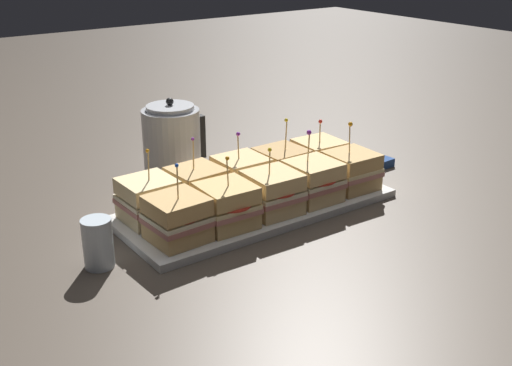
{
  "coord_description": "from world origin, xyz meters",
  "views": [
    {
      "loc": [
        -0.83,
        -1.15,
        0.64
      ],
      "look_at": [
        0.0,
        0.0,
        0.07
      ],
      "focal_mm": 45.0,
      "sensor_mm": 36.0,
      "label": 1
    }
  ],
  "objects_px": {
    "sandwich_front_far_right": "(351,170)",
    "sandwich_back_right": "(281,166)",
    "sandwich_front_far_left": "(177,219)",
    "sandwich_back_center": "(241,177)",
    "kettle_steel": "(172,144)",
    "sandwich_front_left": "(226,206)",
    "drinking_glass": "(98,243)",
    "sandwich_back_left": "(197,188)",
    "sandwich_back_far_left": "(148,200)",
    "sandwich_front_right": "(313,181)",
    "serving_platter": "(256,206)",
    "sandwich_front_center": "(272,193)",
    "napkin_stack": "(368,162)",
    "sandwich_back_far_right": "(319,157)"
  },
  "relations": [
    {
      "from": "sandwich_front_left",
      "to": "sandwich_back_left",
      "type": "xyz_separation_m",
      "value": [
        -0.0,
        0.13,
        -0.0
      ]
    },
    {
      "from": "kettle_steel",
      "to": "serving_platter",
      "type": "bearing_deg",
      "value": -76.63
    },
    {
      "from": "sandwich_front_center",
      "to": "sandwich_back_right",
      "type": "distance_m",
      "value": 0.18
    },
    {
      "from": "drinking_glass",
      "to": "sandwich_front_far_left",
      "type": "bearing_deg",
      "value": -6.73
    },
    {
      "from": "drinking_glass",
      "to": "napkin_stack",
      "type": "distance_m",
      "value": 0.87
    },
    {
      "from": "napkin_stack",
      "to": "sandwich_front_center",
      "type": "bearing_deg",
      "value": -164.03
    },
    {
      "from": "sandwich_front_right",
      "to": "sandwich_back_far_left",
      "type": "bearing_deg",
      "value": 160.92
    },
    {
      "from": "sandwich_front_far_left",
      "to": "drinking_glass",
      "type": "distance_m",
      "value": 0.17
    },
    {
      "from": "sandwich_front_right",
      "to": "sandwich_back_right",
      "type": "height_order",
      "value": "same"
    },
    {
      "from": "sandwich_back_far_right",
      "to": "sandwich_front_right",
      "type": "bearing_deg",
      "value": -135.51
    },
    {
      "from": "kettle_steel",
      "to": "napkin_stack",
      "type": "relative_size",
      "value": 2.05
    },
    {
      "from": "sandwich_back_center",
      "to": "napkin_stack",
      "type": "xyz_separation_m",
      "value": [
        0.44,
        -0.0,
        -0.05
      ]
    },
    {
      "from": "sandwich_back_center",
      "to": "napkin_stack",
      "type": "relative_size",
      "value": 1.47
    },
    {
      "from": "sandwich_front_far_left",
      "to": "sandwich_back_center",
      "type": "distance_m",
      "value": 0.28
    },
    {
      "from": "sandwich_front_far_right",
      "to": "sandwich_back_center",
      "type": "xyz_separation_m",
      "value": [
        -0.25,
        0.12,
        0.0
      ]
    },
    {
      "from": "sandwich_front_left",
      "to": "napkin_stack",
      "type": "distance_m",
      "value": 0.59
    },
    {
      "from": "sandwich_back_right",
      "to": "kettle_steel",
      "type": "bearing_deg",
      "value": 131.31
    },
    {
      "from": "sandwich_front_center",
      "to": "sandwich_back_right",
      "type": "bearing_deg",
      "value": 45.29
    },
    {
      "from": "sandwich_back_far_right",
      "to": "kettle_steel",
      "type": "bearing_deg",
      "value": 144.79
    },
    {
      "from": "sandwich_front_far_right",
      "to": "drinking_glass",
      "type": "height_order",
      "value": "sandwich_front_far_right"
    },
    {
      "from": "sandwich_front_far_right",
      "to": "kettle_steel",
      "type": "relative_size",
      "value": 0.75
    },
    {
      "from": "sandwich_back_center",
      "to": "kettle_steel",
      "type": "height_order",
      "value": "kettle_steel"
    },
    {
      "from": "sandwich_front_far_right",
      "to": "sandwich_back_right",
      "type": "height_order",
      "value": "sandwich_back_right"
    },
    {
      "from": "sandwich_front_left",
      "to": "sandwich_front_far_right",
      "type": "relative_size",
      "value": 0.96
    },
    {
      "from": "serving_platter",
      "to": "sandwich_front_far_right",
      "type": "distance_m",
      "value": 0.27
    },
    {
      "from": "serving_platter",
      "to": "sandwich_back_center",
      "type": "relative_size",
      "value": 4.08
    },
    {
      "from": "serving_platter",
      "to": "sandwich_front_left",
      "type": "height_order",
      "value": "sandwich_front_left"
    },
    {
      "from": "sandwich_back_far_right",
      "to": "sandwich_front_left",
      "type": "bearing_deg",
      "value": -161.63
    },
    {
      "from": "napkin_stack",
      "to": "sandwich_front_left",
      "type": "bearing_deg",
      "value": -167.43
    },
    {
      "from": "sandwich_front_left",
      "to": "sandwich_back_right",
      "type": "xyz_separation_m",
      "value": [
        0.25,
        0.13,
        -0.0
      ]
    },
    {
      "from": "sandwich_front_far_right",
      "to": "sandwich_back_far_left",
      "type": "distance_m",
      "value": 0.52
    },
    {
      "from": "sandwich_front_left",
      "to": "drinking_glass",
      "type": "xyz_separation_m",
      "value": [
        -0.29,
        0.02,
        -0.01
      ]
    },
    {
      "from": "sandwich_front_far_left",
      "to": "napkin_stack",
      "type": "relative_size",
      "value": 1.57
    },
    {
      "from": "sandwich_front_far_left",
      "to": "drinking_glass",
      "type": "relative_size",
      "value": 1.69
    },
    {
      "from": "sandwich_front_left",
      "to": "sandwich_back_center",
      "type": "bearing_deg",
      "value": 45.39
    },
    {
      "from": "sandwich_front_far_right",
      "to": "kettle_steel",
      "type": "bearing_deg",
      "value": 132.65
    },
    {
      "from": "sandwich_back_left",
      "to": "drinking_glass",
      "type": "distance_m",
      "value": 0.31
    },
    {
      "from": "sandwich_front_left",
      "to": "sandwich_front_far_right",
      "type": "bearing_deg",
      "value": 0.5
    },
    {
      "from": "sandwich_front_far_right",
      "to": "sandwich_back_left",
      "type": "xyz_separation_m",
      "value": [
        -0.38,
        0.12,
        0.0
      ]
    },
    {
      "from": "sandwich_front_far_left",
      "to": "sandwich_front_left",
      "type": "xyz_separation_m",
      "value": [
        0.12,
        -0.0,
        0.0
      ]
    },
    {
      "from": "sandwich_front_right",
      "to": "sandwich_front_far_right",
      "type": "height_order",
      "value": "sandwich_front_right"
    },
    {
      "from": "serving_platter",
      "to": "sandwich_back_far_right",
      "type": "distance_m",
      "value": 0.26
    },
    {
      "from": "sandwich_back_left",
      "to": "sandwich_front_center",
      "type": "bearing_deg",
      "value": -45.06
    },
    {
      "from": "sandwich_back_right",
      "to": "drinking_glass",
      "type": "xyz_separation_m",
      "value": [
        -0.55,
        -0.11,
        -0.01
      ]
    },
    {
      "from": "drinking_glass",
      "to": "sandwich_front_left",
      "type": "bearing_deg",
      "value": -4.71
    },
    {
      "from": "sandwich_front_left",
      "to": "serving_platter",
      "type": "bearing_deg",
      "value": 27.17
    },
    {
      "from": "sandwich_front_center",
      "to": "sandwich_back_far_right",
      "type": "xyz_separation_m",
      "value": [
        0.25,
        0.13,
        -0.0
      ]
    },
    {
      "from": "sandwich_front_center",
      "to": "sandwich_front_right",
      "type": "bearing_deg",
      "value": 0.03
    },
    {
      "from": "sandwich_front_center",
      "to": "sandwich_front_left",
      "type": "bearing_deg",
      "value": -179.97
    },
    {
      "from": "sandwich_back_far_left",
      "to": "kettle_steel",
      "type": "xyz_separation_m",
      "value": [
        0.18,
        0.22,
        0.04
      ]
    }
  ]
}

